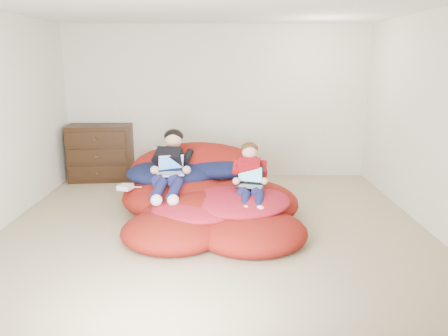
# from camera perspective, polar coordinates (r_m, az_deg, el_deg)

# --- Properties ---
(room_shell) EXTENTS (5.10, 5.10, 2.77)m
(room_shell) POSITION_cam_1_polar(r_m,az_deg,el_deg) (5.09, -1.32, -5.79)
(room_shell) COLOR tan
(room_shell) RESTS_ON ground
(dresser) EXTENTS (1.06, 0.62, 0.92)m
(dresser) POSITION_cam_1_polar(r_m,az_deg,el_deg) (7.45, -15.75, 1.95)
(dresser) COLOR black
(dresser) RESTS_ON ground
(beanbag_pile) EXTENTS (2.26, 2.50, 0.90)m
(beanbag_pile) POSITION_cam_1_polar(r_m,az_deg,el_deg) (5.48, -2.32, -3.78)
(beanbag_pile) COLOR maroon
(beanbag_pile) RESTS_ON ground
(cream_pillow) EXTENTS (0.42, 0.27, 0.27)m
(cream_pillow) POSITION_cam_1_polar(r_m,az_deg,el_deg) (6.29, -7.77, 1.72)
(cream_pillow) COLOR white
(cream_pillow) RESTS_ON beanbag_pile
(older_boy) EXTENTS (0.41, 1.22, 0.71)m
(older_boy) POSITION_cam_1_polar(r_m,az_deg,el_deg) (5.52, -6.90, 0.63)
(older_boy) COLOR black
(older_boy) RESTS_ON beanbag_pile
(younger_boy) EXTENTS (0.33, 0.90, 0.66)m
(younger_boy) POSITION_cam_1_polar(r_m,az_deg,el_deg) (5.15, 3.44, -0.94)
(younger_boy) COLOR #AB0F17
(younger_boy) RESTS_ON beanbag_pile
(laptop_white) EXTENTS (0.36, 0.39, 0.22)m
(laptop_white) POSITION_cam_1_polar(r_m,az_deg,el_deg) (5.42, -7.02, -0.12)
(laptop_white) COLOR silver
(laptop_white) RESTS_ON older_boy
(laptop_black) EXTENTS (0.37, 0.33, 0.24)m
(laptop_black) POSITION_cam_1_polar(r_m,az_deg,el_deg) (5.13, 3.46, -1.71)
(laptop_black) COLOR black
(laptop_black) RESTS_ON younger_boy
(power_adapter) EXTENTS (0.20, 0.20, 0.06)m
(power_adapter) POSITION_cam_1_polar(r_m,az_deg,el_deg) (5.49, -12.77, -2.45)
(power_adapter) COLOR silver
(power_adapter) RESTS_ON beanbag_pile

